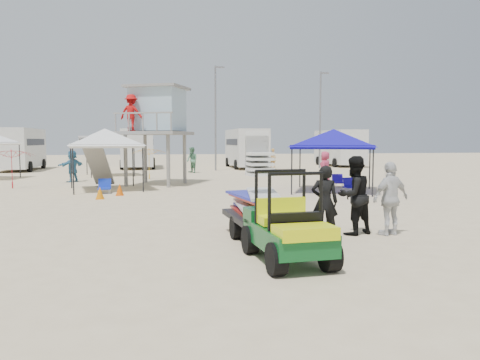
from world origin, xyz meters
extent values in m
plane|color=beige|center=(0.00, 0.00, 0.00)|extent=(140.00, 140.00, 0.00)
cube|color=#0C4D1D|center=(0.79, -0.41, 0.50)|extent=(1.29, 2.35, 0.40)
cube|color=#DAE50C|center=(0.79, -0.41, 0.75)|extent=(1.08, 0.71, 0.22)
cylinder|color=black|center=(0.29, -1.23, 0.29)|extent=(0.30, 0.60, 0.58)
cube|color=black|center=(0.79, 1.89, 0.51)|extent=(1.57, 2.17, 0.13)
cylinder|color=black|center=(0.19, 1.89, 0.27)|extent=(0.26, 0.56, 0.55)
imported|color=black|center=(2.29, 1.59, 0.87)|extent=(0.73, 0.59, 1.74)
imported|color=black|center=(3.14, 1.84, 0.97)|extent=(1.14, 1.01, 1.95)
imported|color=silver|center=(3.99, 1.59, 0.91)|extent=(1.14, 0.72, 1.81)
cylinder|color=gray|center=(-2.74, 14.81, 1.31)|extent=(0.19, 0.19, 2.62)
cube|color=gray|center=(-1.59, 15.96, 2.71)|extent=(4.16, 4.16, 0.17)
cube|color=#9DB9CA|center=(-1.59, 16.28, 3.93)|extent=(3.06, 2.90, 2.20)
imported|color=#B20F0F|center=(-2.43, 14.91, 3.71)|extent=(1.19, 0.68, 1.84)
cylinder|color=black|center=(4.63, 9.50, 1.05)|extent=(0.06, 0.06, 2.09)
pyramid|color=#150E9F|center=(6.31, 11.18, 2.84)|extent=(4.63, 4.63, 0.80)
cube|color=#150E9F|center=(6.31, 11.18, 2.04)|extent=(4.63, 4.63, 0.18)
cylinder|color=black|center=(-5.42, 12.24, 1.07)|extent=(0.06, 0.06, 2.13)
pyramid|color=silver|center=(-3.93, 13.73, 2.88)|extent=(3.67, 3.67, 0.80)
cube|color=silver|center=(-3.93, 13.73, 2.08)|extent=(3.67, 3.67, 0.18)
cylinder|color=black|center=(-5.91, 21.68, 1.01)|extent=(0.06, 0.06, 2.02)
pyramid|color=silver|center=(-4.56, 23.03, 2.77)|extent=(3.41, 3.41, 0.80)
cube|color=silver|center=(-4.56, 23.03, 1.97)|extent=(3.41, 3.41, 0.18)
imported|color=red|center=(-8.45, 15.18, 0.97)|extent=(2.19, 2.23, 1.95)
imported|color=yellow|center=(-1.97, 19.60, 0.96)|extent=(2.60, 2.63, 1.92)
cone|color=#D65306|center=(-3.15, 11.36, 0.25)|extent=(0.34, 0.34, 0.50)
cone|color=orange|center=(-3.83, 10.24, 0.25)|extent=(0.34, 0.34, 0.50)
cube|color=#102AB2|center=(-3.86, 12.23, 0.22)|extent=(0.55, 0.51, 0.06)
cube|color=#102AB2|center=(-3.86, 12.47, 0.42)|extent=(0.54, 0.18, 0.44)
cylinder|color=#B2B2B7|center=(-4.08, 12.03, 0.10)|extent=(0.03, 0.03, 0.20)
cube|color=#190D94|center=(7.05, 10.88, 0.22)|extent=(0.63, 0.60, 0.06)
cube|color=#190D94|center=(7.05, 11.12, 0.42)|extent=(0.56, 0.28, 0.44)
cylinder|color=#B2B2B7|center=(6.83, 10.68, 0.10)|extent=(0.03, 0.03, 0.20)
cube|color=#230FA9|center=(7.41, 13.09, 0.22)|extent=(0.59, 0.55, 0.06)
cube|color=#230FA9|center=(7.41, 13.33, 0.42)|extent=(0.55, 0.22, 0.44)
cylinder|color=#B2B2B7|center=(7.19, 12.89, 0.10)|extent=(0.03, 0.03, 0.20)
cube|color=silver|center=(-12.00, 30.00, 1.75)|extent=(2.50, 6.80, 3.00)
cube|color=black|center=(-12.00, 30.00, 2.20)|extent=(2.54, 5.44, 0.50)
cube|color=silver|center=(-3.00, 31.50, 1.75)|extent=(2.50, 6.50, 3.00)
cube|color=black|center=(-3.00, 31.50, 2.20)|extent=(2.54, 5.20, 0.50)
cylinder|color=black|center=(-4.25, 29.42, 0.40)|extent=(0.25, 0.80, 0.80)
cube|color=silver|center=(6.00, 30.00, 1.75)|extent=(2.50, 7.00, 3.00)
cube|color=black|center=(6.00, 30.00, 2.20)|extent=(2.54, 5.60, 0.50)
cylinder|color=black|center=(4.75, 27.76, 0.40)|extent=(0.25, 0.80, 0.80)
cube|color=silver|center=(15.00, 31.50, 1.75)|extent=(2.50, 6.60, 3.00)
cube|color=black|center=(15.00, 31.50, 2.20)|extent=(2.54, 5.28, 0.50)
cylinder|color=black|center=(13.75, 29.39, 0.40)|extent=(0.25, 0.80, 0.80)
cylinder|color=slate|center=(3.00, 27.00, 4.00)|extent=(0.14, 0.14, 8.00)
cylinder|color=slate|center=(12.00, 28.50, 4.00)|extent=(0.14, 0.14, 8.00)
imported|color=#518765|center=(0.99, 24.70, 0.93)|extent=(1.04, 1.12, 1.85)
imported|color=teal|center=(-6.20, 18.47, 0.89)|extent=(1.47, 1.61, 1.79)
imported|color=#D99E51|center=(8.33, 30.06, 0.82)|extent=(0.60, 0.40, 1.64)
imported|color=#BD3653|center=(7.25, 14.67, 0.88)|extent=(0.91, 1.02, 1.75)
camera|label=1|loc=(-1.69, -8.91, 2.33)|focal=35.00mm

